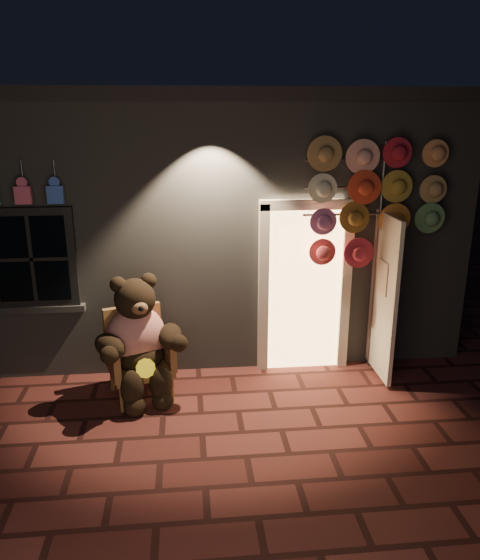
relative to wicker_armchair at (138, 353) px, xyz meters
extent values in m
plane|color=maroon|center=(0.70, -0.97, -0.51)|extent=(60.00, 60.00, 0.00)
cube|color=slate|center=(0.70, 3.03, 1.14)|extent=(7.00, 5.00, 3.30)
cube|color=black|center=(0.70, 3.03, 2.87)|extent=(7.30, 5.30, 0.16)
cube|color=black|center=(-1.20, 0.49, 1.04)|extent=(1.00, 0.10, 1.20)
cube|color=black|center=(-1.20, 0.46, 1.04)|extent=(0.82, 0.06, 1.02)
cube|color=slate|center=(-1.20, 0.49, 0.41)|extent=(1.10, 0.14, 0.08)
cube|color=#F3B96D|center=(2.05, 0.51, 0.54)|extent=(0.92, 0.10, 2.10)
cube|color=beige|center=(1.53, 0.47, 0.54)|extent=(0.12, 0.12, 2.20)
cube|color=beige|center=(2.57, 0.47, 0.54)|extent=(0.12, 0.12, 2.20)
cube|color=beige|center=(2.05, 0.47, 1.62)|extent=(1.16, 0.12, 0.12)
cube|color=beige|center=(2.95, 0.13, 0.54)|extent=(0.05, 0.80, 2.00)
cube|color=#CF5575|center=(-1.20, 0.41, 1.79)|extent=(0.18, 0.07, 0.20)
cylinder|color=#59595E|center=(-1.20, 0.47, 2.04)|extent=(0.02, 0.02, 0.25)
cube|color=blue|center=(-0.85, 0.41, 1.79)|extent=(0.18, 0.07, 0.20)
cylinder|color=#59595E|center=(-0.85, 0.47, 2.04)|extent=(0.02, 0.02, 0.25)
cube|color=#A2773E|center=(0.03, -0.08, -0.16)|extent=(0.83, 0.80, 0.10)
cube|color=#A2773E|center=(-0.06, 0.19, 0.18)|extent=(0.66, 0.28, 0.67)
cube|color=#A2773E|center=(-0.27, -0.19, 0.03)|extent=(0.25, 0.57, 0.38)
cube|color=#A2773E|center=(0.33, 0.00, 0.03)|extent=(0.25, 0.57, 0.38)
cylinder|color=#A2773E|center=(-0.16, -0.42, -0.36)|extent=(0.05, 0.05, 0.31)
cylinder|color=#A2773E|center=(0.38, -0.25, -0.36)|extent=(0.05, 0.05, 0.31)
cylinder|color=#A2773E|center=(-0.33, 0.09, -0.36)|extent=(0.05, 0.05, 0.31)
cylinder|color=#A2773E|center=(0.22, 0.26, -0.36)|extent=(0.05, 0.05, 0.31)
ellipsoid|color=red|center=(-0.01, -0.03, 0.22)|extent=(0.82, 0.73, 0.72)
ellipsoid|color=black|center=(0.02, -0.11, 0.01)|extent=(0.68, 0.63, 0.34)
sphere|color=black|center=(0.01, -0.08, 0.69)|extent=(0.58, 0.58, 0.46)
sphere|color=black|center=(-0.16, -0.10, 0.87)|extent=(0.18, 0.18, 0.18)
sphere|color=black|center=(0.16, 0.00, 0.87)|extent=(0.18, 0.18, 0.18)
ellipsoid|color=brown|center=(0.08, -0.28, 0.65)|extent=(0.21, 0.18, 0.14)
ellipsoid|color=black|center=(-0.26, -0.35, 0.25)|extent=(0.49, 0.53, 0.26)
ellipsoid|color=black|center=(0.39, -0.14, 0.25)|extent=(0.28, 0.48, 0.26)
ellipsoid|color=black|center=(-0.04, -0.44, -0.23)|extent=(0.26, 0.26, 0.44)
ellipsoid|color=black|center=(0.26, -0.34, -0.23)|extent=(0.26, 0.26, 0.44)
sphere|color=black|center=(-0.02, -0.50, -0.41)|extent=(0.24, 0.24, 0.24)
sphere|color=black|center=(0.28, -0.40, -0.41)|extent=(0.24, 0.24, 0.24)
cylinder|color=yellow|center=(0.11, -0.39, -0.01)|extent=(0.24, 0.15, 0.21)
cylinder|color=#59595E|center=(2.94, 0.41, 0.92)|extent=(0.04, 0.04, 2.87)
cylinder|color=#59595E|center=(2.62, 0.39, 2.14)|extent=(1.27, 0.03, 0.03)
cylinder|color=#59595E|center=(2.62, 0.39, 1.82)|extent=(1.27, 0.03, 0.03)
cylinder|color=#59595E|center=(2.62, 0.39, 1.51)|extent=(1.27, 0.03, 0.03)
cylinder|color=#A37D4A|center=(2.20, 0.33, 2.20)|extent=(0.36, 0.11, 0.36)
cylinder|color=#F5AC96|center=(2.63, 0.30, 2.20)|extent=(0.36, 0.11, 0.36)
cylinder|color=#B31E2E|center=(3.05, 0.27, 2.20)|extent=(0.36, 0.11, 0.36)
cylinder|color=#EB9B5F|center=(3.48, 0.33, 2.20)|extent=(0.36, 0.11, 0.36)
cylinder|color=beige|center=(2.20, 0.30, 1.82)|extent=(0.36, 0.11, 0.36)
cylinder|color=red|center=(2.63, 0.27, 1.82)|extent=(0.36, 0.11, 0.36)
cylinder|color=#B39535|center=(3.05, 0.33, 1.82)|extent=(0.36, 0.11, 0.36)
cylinder|color=tan|center=(3.48, 0.30, 1.82)|extent=(0.36, 0.11, 0.36)
cylinder|color=#C46CA4|center=(2.20, 0.27, 1.45)|extent=(0.36, 0.11, 0.36)
cylinder|color=brown|center=(2.63, 0.33, 1.45)|extent=(0.36, 0.11, 0.36)
cylinder|color=orange|center=(3.05, 0.30, 1.45)|extent=(0.36, 0.11, 0.36)
cylinder|color=#649E61|center=(3.48, 0.27, 1.45)|extent=(0.36, 0.11, 0.36)
cylinder|color=#D14146|center=(2.20, 0.33, 1.08)|extent=(0.36, 0.11, 0.36)
cylinder|color=#A5283B|center=(2.63, 0.30, 1.08)|extent=(0.36, 0.11, 0.36)
camera|label=1|loc=(0.60, -5.88, 2.72)|focal=35.00mm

